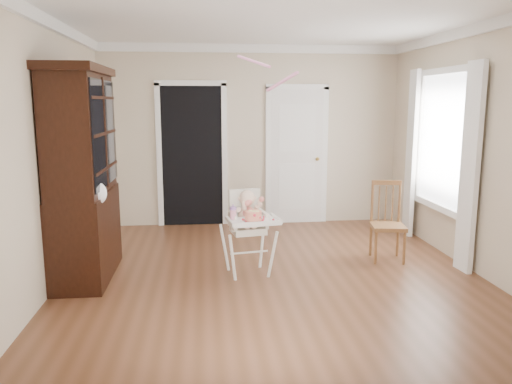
{
  "coord_description": "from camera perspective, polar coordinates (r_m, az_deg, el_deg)",
  "views": [
    {
      "loc": [
        -0.72,
        -5.08,
        1.87
      ],
      "look_at": [
        -0.18,
        0.06,
        0.93
      ],
      "focal_mm": 35.0,
      "sensor_mm": 36.0,
      "label": 1
    }
  ],
  "objects": [
    {
      "name": "ceiling",
      "position": [
        5.19,
        2.2,
        19.48
      ],
      "size": [
        5.0,
        5.0,
        0.0
      ],
      "primitive_type": "plane",
      "rotation": [
        3.14,
        0.0,
        0.0
      ],
      "color": "white",
      "rests_on": "wall_back"
    },
    {
      "name": "baby",
      "position": [
        5.4,
        -0.96,
        -2.03
      ],
      "size": [
        0.29,
        0.22,
        0.42
      ],
      "rotation": [
        0.0,
        0.0,
        0.17
      ],
      "color": "beige",
      "rests_on": "high_chair"
    },
    {
      "name": "wall_right",
      "position": [
        5.9,
        24.34,
        4.33
      ],
      "size": [
        0.0,
        5.0,
        5.0
      ],
      "primitive_type": "plane",
      "rotation": [
        1.57,
        0.0,
        -1.57
      ],
      "color": "beige",
      "rests_on": "floor"
    },
    {
      "name": "wall_back",
      "position": [
        7.63,
        -0.54,
        6.38
      ],
      "size": [
        4.5,
        0.0,
        4.5
      ],
      "primitive_type": "plane",
      "rotation": [
        1.57,
        0.0,
        0.0
      ],
      "color": "beige",
      "rests_on": "floor"
    },
    {
      "name": "cake",
      "position": [
        5.16,
        -0.31,
        -2.74
      ],
      "size": [
        0.23,
        0.23,
        0.1
      ],
      "color": "silver",
      "rests_on": "high_chair"
    },
    {
      "name": "wall_left",
      "position": [
        5.33,
        -22.69,
        3.9
      ],
      "size": [
        0.0,
        5.0,
        5.0
      ],
      "primitive_type": "plane",
      "rotation": [
        1.57,
        0.0,
        1.57
      ],
      "color": "beige",
      "rests_on": "floor"
    },
    {
      "name": "dining_chair",
      "position": [
        6.15,
        14.79,
        -3.52
      ],
      "size": [
        0.44,
        0.44,
        0.94
      ],
      "rotation": [
        0.0,
        0.0,
        -0.15
      ],
      "color": "brown",
      "rests_on": "floor"
    },
    {
      "name": "closet_door",
      "position": [
        7.73,
        4.67,
        3.98
      ],
      "size": [
        0.96,
        0.09,
        2.13
      ],
      "color": "white",
      "rests_on": "wall_back"
    },
    {
      "name": "window_right",
      "position": [
        6.58,
        20.27,
        4.57
      ],
      "size": [
        0.13,
        1.84,
        2.3
      ],
      "color": "white",
      "rests_on": "wall_right"
    },
    {
      "name": "high_chair",
      "position": [
        5.41,
        -0.91,
        -3.49
      ],
      "size": [
        0.63,
        0.74,
        0.94
      ],
      "rotation": [
        0.0,
        0.0,
        0.17
      ],
      "color": "white",
      "rests_on": "floor"
    },
    {
      "name": "floor",
      "position": [
        5.46,
        2.0,
        -9.76
      ],
      "size": [
        5.0,
        5.0,
        0.0
      ],
      "primitive_type": "plane",
      "color": "#57331E",
      "rests_on": "ground"
    },
    {
      "name": "sippy_cup",
      "position": [
        5.22,
        -2.63,
        -2.38
      ],
      "size": [
        0.07,
        0.07,
        0.17
      ],
      "rotation": [
        0.0,
        0.0,
        0.17
      ],
      "color": "pink",
      "rests_on": "high_chair"
    },
    {
      "name": "doorway",
      "position": [
        7.6,
        -7.32,
        4.46
      ],
      "size": [
        1.06,
        0.05,
        2.22
      ],
      "color": "black",
      "rests_on": "wall_back"
    },
    {
      "name": "streamer",
      "position": [
        4.98,
        -0.3,
        14.71
      ],
      "size": [
        0.29,
        0.43,
        0.15
      ],
      "primitive_type": null,
      "rotation": [
        0.26,
        0.0,
        0.57
      ],
      "color": "pink",
      "rests_on": "ceiling"
    },
    {
      "name": "china_cabinet",
      "position": [
        5.53,
        -19.16,
        1.87
      ],
      "size": [
        0.59,
        1.32,
        2.23
      ],
      "color": "black",
      "rests_on": "floor"
    },
    {
      "name": "crown_molding",
      "position": [
        5.18,
        2.2,
        18.83
      ],
      "size": [
        4.5,
        5.0,
        0.12
      ],
      "primitive_type": null,
      "color": "white",
      "rests_on": "ceiling"
    }
  ]
}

